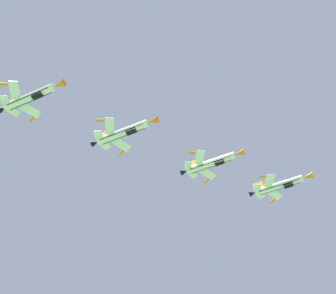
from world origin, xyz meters
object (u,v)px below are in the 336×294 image
Objects in this scene: fighter_jet_lead at (280,185)px; fighter_jet_left_outer at (31,97)px; fighter_jet_right_wing at (124,132)px; fighter_jet_left_wing at (211,163)px.

fighter_jet_lead is 1.00× the size of fighter_jet_left_outer.
fighter_jet_left_outer reaches higher than fighter_jet_right_wing.
fighter_jet_left_outer is (-42.69, -4.84, -2.14)m from fighter_jet_left_wing.
fighter_jet_left_wing is 1.00× the size of fighter_jet_right_wing.
fighter_jet_lead is 1.00× the size of fighter_jet_right_wing.
fighter_jet_right_wing is (-41.09, -4.35, -3.23)m from fighter_jet_lead.
fighter_jet_left_outer is (-20.29, -1.14, 1.24)m from fighter_jet_right_wing.
fighter_jet_right_wing is (-22.39, -3.69, -3.39)m from fighter_jet_left_wing.
fighter_jet_left_outer is at bearing -41.86° from fighter_jet_lead.
fighter_jet_lead reaches higher than fighter_jet_right_wing.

